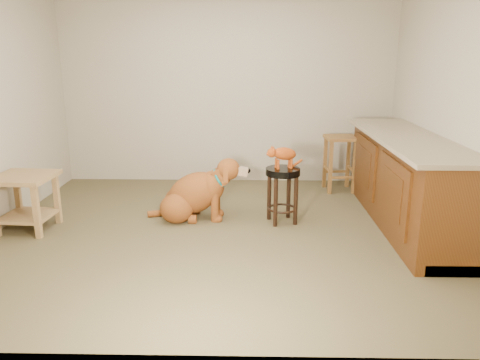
{
  "coord_description": "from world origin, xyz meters",
  "views": [
    {
      "loc": [
        0.31,
        -4.42,
        1.76
      ],
      "look_at": [
        0.21,
        0.36,
        0.45
      ],
      "focal_mm": 35.0,
      "sensor_mm": 36.0,
      "label": 1
    }
  ],
  "objects_px": {
    "golden_retriever": "(195,195)",
    "wood_stool": "(340,163)",
    "padded_stool": "(283,184)",
    "tabby_kitten": "(282,154)",
    "side_table": "(26,194)"
  },
  "relations": [
    {
      "from": "side_table",
      "to": "wood_stool",
      "type": "bearing_deg",
      "value": 23.55
    },
    {
      "from": "side_table",
      "to": "golden_retriever",
      "type": "distance_m",
      "value": 1.71
    },
    {
      "from": "golden_retriever",
      "to": "side_table",
      "type": "bearing_deg",
      "value": -166.13
    },
    {
      "from": "wood_stool",
      "to": "side_table",
      "type": "bearing_deg",
      "value": -156.45
    },
    {
      "from": "side_table",
      "to": "tabby_kitten",
      "type": "xyz_separation_m",
      "value": [
        2.6,
        0.28,
        0.36
      ]
    },
    {
      "from": "padded_stool",
      "to": "golden_retriever",
      "type": "distance_m",
      "value": 0.96
    },
    {
      "from": "tabby_kitten",
      "to": "side_table",
      "type": "bearing_deg",
      "value": 170.95
    },
    {
      "from": "wood_stool",
      "to": "golden_retriever",
      "type": "height_order",
      "value": "wood_stool"
    },
    {
      "from": "side_table",
      "to": "golden_retriever",
      "type": "relative_size",
      "value": 0.52
    },
    {
      "from": "golden_retriever",
      "to": "wood_stool",
      "type": "bearing_deg",
      "value": 33.63
    },
    {
      "from": "padded_stool",
      "to": "side_table",
      "type": "distance_m",
      "value": 2.62
    },
    {
      "from": "padded_stool",
      "to": "wood_stool",
      "type": "distance_m",
      "value": 1.47
    },
    {
      "from": "padded_stool",
      "to": "tabby_kitten",
      "type": "height_order",
      "value": "tabby_kitten"
    },
    {
      "from": "wood_stool",
      "to": "tabby_kitten",
      "type": "height_order",
      "value": "tabby_kitten"
    },
    {
      "from": "side_table",
      "to": "padded_stool",
      "type": "bearing_deg",
      "value": 6.18
    }
  ]
}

